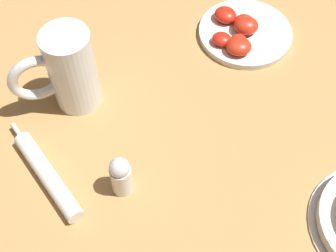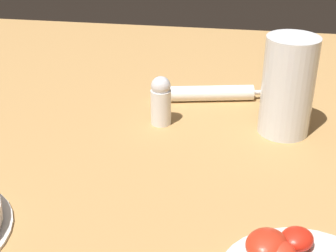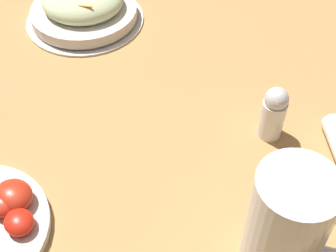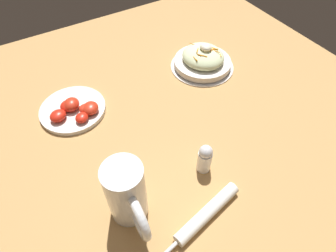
{
  "view_description": "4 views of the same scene",
  "coord_description": "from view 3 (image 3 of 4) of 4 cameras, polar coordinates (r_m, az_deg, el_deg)",
  "views": [
    {
      "loc": [
        -0.2,
        -0.36,
        0.7
      ],
      "look_at": [
        -0.02,
        0.01,
        0.08
      ],
      "focal_mm": 49.11,
      "sensor_mm": 36.0,
      "label": 1
    },
    {
      "loc": [
        0.62,
        0.11,
        0.39
      ],
      "look_at": [
        0.02,
        0.01,
        0.07
      ],
      "focal_mm": 51.42,
      "sensor_mm": 36.0,
      "label": 2
    },
    {
      "loc": [
        -0.04,
        0.46,
        0.53
      ],
      "look_at": [
        0.02,
        0.05,
        0.07
      ],
      "focal_mm": 51.13,
      "sensor_mm": 36.0,
      "label": 3
    },
    {
      "loc": [
        -0.41,
        0.26,
        0.63
      ],
      "look_at": [
        -0.02,
        0.02,
        0.09
      ],
      "focal_mm": 30.64,
      "sensor_mm": 36.0,
      "label": 4
    }
  ],
  "objects": [
    {
      "name": "beer_mug",
      "position": [
        0.54,
        14.19,
        -12.39
      ],
      "size": [
        0.16,
        0.08,
        0.17
      ],
      "color": "white",
      "rests_on": "ground_plane"
    },
    {
      "name": "salad_plate",
      "position": [
        0.91,
        -10.04,
        13.79
      ],
      "size": [
        0.22,
        0.22,
        0.09
      ],
      "color": "silver",
      "rests_on": "ground_plane"
    },
    {
      "name": "salt_shaker",
      "position": [
        0.69,
        12.46,
        1.59
      ],
      "size": [
        0.04,
        0.04,
        0.09
      ],
      "color": "white",
      "rests_on": "ground_plane"
    },
    {
      "name": "ground_plane",
      "position": [
        0.7,
        2.09,
        -1.24
      ],
      "size": [
        1.43,
        1.43,
        0.0
      ],
      "primitive_type": "plane",
      "color": "#B2844C"
    }
  ]
}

